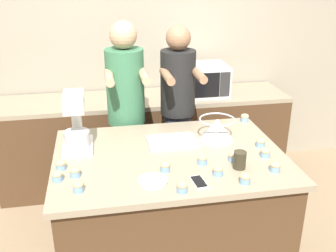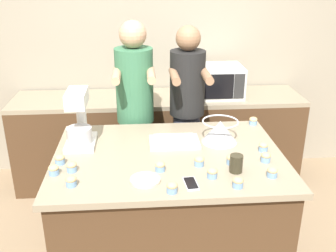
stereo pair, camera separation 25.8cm
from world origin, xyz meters
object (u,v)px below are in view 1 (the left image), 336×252
at_px(stand_mixer, 76,125).
at_px(cupcake_0, 61,165).
at_px(baking_tray, 173,141).
at_px(cupcake_6, 260,142).
at_px(cupcake_8, 182,187).
at_px(mixing_bowl, 217,129).
at_px(cupcake_1, 165,166).
at_px(cupcake_4, 233,156).
at_px(cell_phone, 199,182).
at_px(cupcake_3, 218,170).
at_px(person_left, 127,119).
at_px(cupcake_11, 245,118).
at_px(drinking_glass, 240,160).
at_px(cupcake_2, 57,176).
at_px(person_right, 178,118).
at_px(cupcake_5, 75,172).
at_px(cupcake_9, 202,159).
at_px(cupcake_12, 245,178).
at_px(cupcake_13, 275,166).
at_px(cupcake_10, 78,186).
at_px(microwave_oven, 202,80).
at_px(cupcake_7, 265,152).
at_px(small_plate, 153,181).

distance_m(stand_mixer, cupcake_0, 0.33).
bearing_deg(baking_tray, cupcake_6, -15.04).
bearing_deg(cupcake_8, mixing_bowl, 58.47).
height_order(cupcake_0, cupcake_1, same).
distance_m(cupcake_4, cupcake_6, 0.30).
height_order(cell_phone, cupcake_3, cupcake_3).
distance_m(person_left, cupcake_4, 1.09).
bearing_deg(cupcake_11, drinking_glass, -113.12).
bearing_deg(cupcake_2, stand_mixer, 75.61).
height_order(mixing_bowl, cupcake_2, mixing_bowl).
bearing_deg(cupcake_11, person_right, 150.96).
height_order(person_left, cupcake_3, person_left).
xyz_separation_m(mixing_bowl, cell_phone, (-0.28, -0.56, -0.08)).
bearing_deg(cupcake_2, cupcake_3, -6.59).
bearing_deg(stand_mixer, baking_tray, -3.70).
bearing_deg(cupcake_8, cupcake_5, 154.27).
relative_size(cupcake_0, cupcake_8, 1.00).
bearing_deg(cupcake_1, cupcake_5, 176.27).
distance_m(stand_mixer, cupcake_9, 0.87).
bearing_deg(cupcake_1, person_right, 73.73).
bearing_deg(cupcake_4, cell_phone, -141.46).
bearing_deg(cupcake_11, mixing_bowl, -137.74).
xyz_separation_m(cupcake_3, cupcake_8, (-0.25, -0.14, 0.00)).
height_order(mixing_bowl, cupcake_12, mixing_bowl).
relative_size(cupcake_3, cupcake_13, 1.00).
height_order(cupcake_9, cupcake_11, same).
height_order(cupcake_6, cupcake_10, same).
bearing_deg(stand_mixer, cupcake_11, 11.54).
xyz_separation_m(baking_tray, cupcake_3, (0.18, -0.48, 0.01)).
bearing_deg(microwave_oven, cupcake_2, -129.84).
distance_m(cell_phone, cupcake_7, 0.57).
xyz_separation_m(cupcake_9, cupcake_13, (0.41, -0.17, 0.00)).
bearing_deg(cupcake_4, mixing_bowl, 91.63).
xyz_separation_m(cupcake_0, cupcake_2, (-0.01, -0.13, 0.00)).
bearing_deg(cupcake_6, person_left, 139.33).
bearing_deg(baking_tray, person_right, 74.68).
bearing_deg(person_right, cupcake_9, -92.07).
height_order(small_plate, cupcake_12, cupcake_12).
relative_size(person_right, cupcake_2, 26.30).
height_order(stand_mixer, cupcake_7, stand_mixer).
bearing_deg(cupcake_13, small_plate, 179.73).
xyz_separation_m(person_right, cupcake_8, (-0.23, -1.21, 0.07)).
height_order(stand_mixer, cupcake_0, stand_mixer).
height_order(person_left, cupcake_7, person_left).
height_order(small_plate, cupcake_10, cupcake_10).
bearing_deg(person_left, cupcake_11, -16.50).
bearing_deg(cupcake_9, cupcake_6, 20.66).
bearing_deg(baking_tray, drinking_glass, -51.59).
distance_m(person_left, cupcake_8, 1.22).
bearing_deg(person_right, stand_mixer, -146.42).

